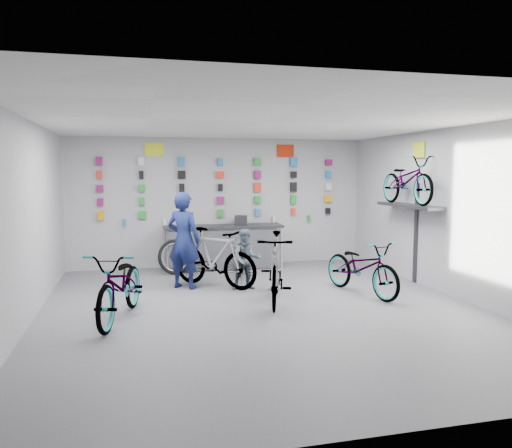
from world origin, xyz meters
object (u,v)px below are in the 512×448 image
object	(u,v)px
clerk	(184,240)
bike_left	(121,285)
bike_right	(362,267)
bike_center	(276,268)
bike_service	(214,258)
customer	(246,259)
counter	(224,248)

from	to	relation	value
clerk	bike_left	bearing A→B (deg)	93.83
bike_left	bike_right	bearing A→B (deg)	23.29
bike_right	clerk	world-z (taller)	clerk
bike_center	clerk	size ratio (longest dim) A/B	1.08
bike_service	customer	world-z (taller)	same
bike_center	bike_service	distance (m)	1.65
customer	bike_left	bearing A→B (deg)	-143.99
bike_center	clerk	distance (m)	2.05
bike_center	clerk	bearing A→B (deg)	151.75
bike_center	bike_service	size ratio (longest dim) A/B	1.04
bike_left	bike_center	distance (m)	2.55
bike_left	bike_service	xyz separation A→B (m)	(1.70, 1.81, 0.04)
counter	bike_center	xyz separation A→B (m)	(0.32, -3.20, 0.11)
customer	bike_center	bearing A→B (deg)	-73.20
bike_right	clerk	distance (m)	3.36
counter	bike_service	world-z (taller)	bike_service
counter	bike_right	distance (m)	3.59
clerk	customer	xyz separation A→B (m)	(1.13, -0.39, -0.35)
clerk	bike_service	bearing A→B (deg)	-149.33
counter	clerk	size ratio (longest dim) A/B	1.46
bike_right	bike_service	xyz separation A→B (m)	(-2.51, 1.20, 0.07)
customer	counter	bearing A→B (deg)	94.54
bike_left	bike_service	world-z (taller)	bike_service
bike_service	customer	xyz separation A→B (m)	(0.56, -0.35, -0.00)
bike_left	clerk	bearing A→B (deg)	73.93
bike_center	clerk	xyz separation A→B (m)	(-1.40, 1.47, 0.32)
bike_right	customer	xyz separation A→B (m)	(-1.96, 0.86, 0.07)
bike_right	counter	bearing A→B (deg)	108.67
counter	bike_right	bearing A→B (deg)	-55.98
counter	bike_left	xyz separation A→B (m)	(-2.20, -3.58, 0.05)
bike_right	bike_center	bearing A→B (deg)	172.13
bike_right	customer	distance (m)	2.14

